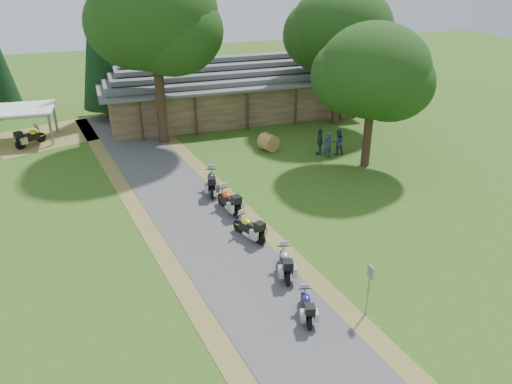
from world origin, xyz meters
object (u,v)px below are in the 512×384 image
object	(u,v)px
motorcycle_row_a	(307,304)
motorcycle_row_c	(249,226)
lodge	(231,85)
hay_bale	(268,142)
motorcycle_row_d	(229,200)
motorcycle_row_e	(211,181)
motorcycle_row_b	(285,261)
motorcycle_carport_a	(30,136)
carport	(16,125)

from	to	relation	value
motorcycle_row_a	motorcycle_row_c	world-z (taller)	motorcycle_row_c
lodge	hay_bale	world-z (taller)	lodge
motorcycle_row_a	motorcycle_row_d	bearing A→B (deg)	16.98
motorcycle_row_e	hay_bale	world-z (taller)	motorcycle_row_e
motorcycle_row_c	lodge	bearing A→B (deg)	-37.62
motorcycle_row_b	motorcycle_row_d	bearing A→B (deg)	19.84
lodge	motorcycle_row_c	size ratio (longest dim) A/B	11.13
lodge	motorcycle_row_e	size ratio (longest dim) A/B	10.10
motorcycle_row_d	motorcycle_carport_a	distance (m)	17.65
carport	motorcycle_carport_a	distance (m)	1.73
motorcycle_row_b	motorcycle_row_c	bearing A→B (deg)	22.65
motorcycle_row_a	motorcycle_row_e	distance (m)	11.69
motorcycle_row_b	motorcycle_carport_a	world-z (taller)	motorcycle_carport_a
motorcycle_row_e	hay_bale	size ratio (longest dim) A/B	1.82
lodge	motorcycle_row_b	distance (m)	23.83
motorcycle_carport_a	hay_bale	size ratio (longest dim) A/B	1.82
lodge	motorcycle_row_d	distance (m)	17.92
motorcycle_row_a	motorcycle_carport_a	xyz separation A→B (m)	(-10.99, 23.22, 0.15)
motorcycle_row_a	motorcycle_row_e	size ratio (longest dim) A/B	0.79
motorcycle_row_e	motorcycle_carport_a	world-z (taller)	motorcycle_row_e
motorcycle_row_a	hay_bale	xyz separation A→B (m)	(4.66, 16.98, 0.01)
motorcycle_carport_a	lodge	bearing A→B (deg)	-28.67
motorcycle_row_a	motorcycle_row_c	distance (m)	6.14
carport	motorcycle_row_b	xyz separation A→B (m)	(12.19, -21.77, -0.56)
motorcycle_row_d	motorcycle_row_e	bearing A→B (deg)	-7.09
motorcycle_row_a	motorcycle_row_b	bearing A→B (deg)	8.99
motorcycle_row_c	hay_bale	bearing A→B (deg)	-48.29
motorcycle_row_a	motorcycle_row_d	size ratio (longest dim) A/B	0.81
motorcycle_row_c	motorcycle_row_d	world-z (taller)	motorcycle_row_d
lodge	motorcycle_row_b	world-z (taller)	lodge
carport	hay_bale	distance (m)	18.27
motorcycle_row_b	motorcycle_row_e	size ratio (longest dim) A/B	0.90
motorcycle_row_c	motorcycle_carport_a	distance (m)	20.17
motorcycle_row_c	hay_bale	world-z (taller)	motorcycle_row_c
motorcycle_row_c	motorcycle_row_d	distance (m)	2.95
motorcycle_row_e	motorcycle_row_b	bearing A→B (deg)	-161.35
hay_bale	motorcycle_row_e	bearing A→B (deg)	-135.31
lodge	motorcycle_row_c	bearing A→B (deg)	-103.79
motorcycle_row_a	hay_bale	size ratio (longest dim) A/B	1.43
motorcycle_row_b	hay_bale	size ratio (longest dim) A/B	1.64
motorcycle_row_a	motorcycle_row_c	bearing A→B (deg)	16.80
motorcycle_row_b	motorcycle_carport_a	xyz separation A→B (m)	(-11.25, 20.40, 0.07)
motorcycle_row_c	motorcycle_row_d	xyz separation A→B (m)	(-0.16, 2.95, 0.04)
lodge	motorcycle_row_a	distance (m)	26.65
motorcycle_row_d	motorcycle_row_e	xyz separation A→B (m)	(-0.28, 2.58, 0.02)
motorcycle_row_c	motorcycle_carport_a	world-z (taller)	motorcycle_carport_a
motorcycle_row_d	hay_bale	xyz separation A→B (m)	(5.09, 7.90, -0.12)
motorcycle_row_b	motorcycle_carport_a	size ratio (longest dim) A/B	0.90
motorcycle_row_c	motorcycle_row_d	size ratio (longest dim) A/B	0.94
motorcycle_row_a	carport	bearing A→B (deg)	40.15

